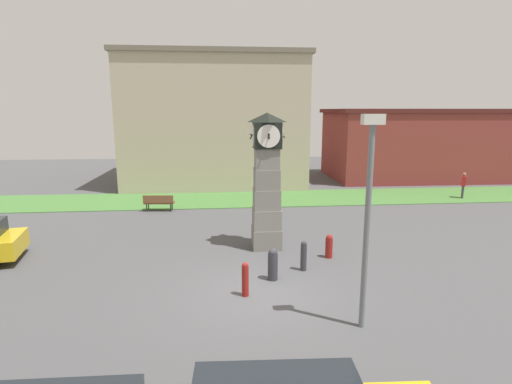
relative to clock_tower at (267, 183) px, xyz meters
The scene contains 12 objects.
ground_plane 4.79m from the clock_tower, 100.66° to the right, with size 69.28×69.28×0.00m, color #4C4C4F.
clock_tower is the anchor object (origin of this frame).
bollard_near_tower 3.32m from the clock_tower, 32.50° to the right, with size 0.27×0.27×0.87m.
bollard_mid_row 3.35m from the clock_tower, 68.46° to the right, with size 0.21×0.21×1.04m.
bollard_far_row 3.73m from the clock_tower, 93.03° to the right, with size 0.32×0.32×1.05m.
bollard_end_row 4.78m from the clock_tower, 104.93° to the right, with size 0.20×0.20×1.03m.
bench 8.28m from the clock_tower, 129.15° to the left, with size 1.64×0.65×0.90m.
pedestrian_by_cars 15.22m from the clock_tower, 30.53° to the left, with size 0.42×0.47×1.61m.
street_lamp_near_road 6.38m from the clock_tower, 74.71° to the right, with size 0.50×0.24×5.24m.
warehouse_blue_far 16.25m from the clock_tower, 97.42° to the left, with size 12.83×10.75×9.14m.
storefront_low_left 22.37m from the clock_tower, 44.04° to the left, with size 18.59×7.85×5.43m.
grass_verge_far 9.11m from the clock_tower, 92.18° to the left, with size 41.57×4.58×0.04m, color #477A38.
Camera 1 is at (-1.05, -11.02, 5.33)m, focal length 28.00 mm.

